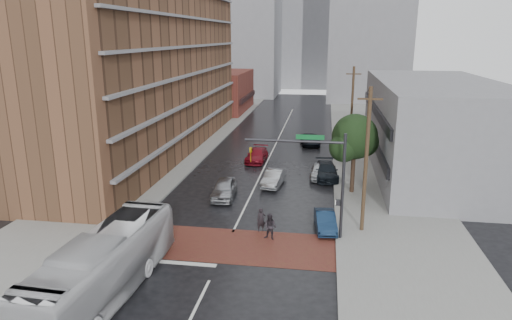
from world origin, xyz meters
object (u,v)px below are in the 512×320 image
(car_travel_b, at_px, (274,178))
(car_travel_c, at_px, (257,155))
(pedestrian_b, at_px, (270,227))
(pedestrian_a, at_px, (261,220))
(suv_travel, at_px, (310,139))
(car_parked_far, at_px, (319,171))
(car_parked_near, at_px, (325,221))
(car_travel_a, at_px, (224,189))
(car_parked_mid, at_px, (326,171))
(transit_bus, at_px, (103,267))

(car_travel_b, xyz_separation_m, car_travel_c, (-2.76, 7.90, -0.01))
(pedestrian_b, bearing_deg, pedestrian_a, 137.85)
(suv_travel, relative_size, car_parked_far, 1.16)
(car_travel_b, distance_m, car_travel_c, 8.36)
(car_travel_c, distance_m, suv_travel, 10.27)
(car_parked_near, bearing_deg, suv_travel, 88.14)
(pedestrian_b, bearing_deg, car_parked_near, 45.95)
(car_travel_a, bearing_deg, suv_travel, 69.11)
(car_travel_b, height_order, car_parked_far, car_travel_b)
(pedestrian_a, distance_m, car_travel_a, 7.47)
(car_parked_mid, height_order, car_parked_far, car_parked_mid)
(transit_bus, bearing_deg, car_travel_b, 74.20)
(pedestrian_a, relative_size, suv_travel, 0.36)
(car_travel_a, bearing_deg, car_parked_mid, 34.99)
(car_travel_a, xyz_separation_m, car_parked_far, (7.75, 6.71, -0.08))
(car_travel_a, relative_size, car_parked_mid, 0.91)
(pedestrian_a, relative_size, car_parked_far, 0.41)
(car_travel_b, bearing_deg, car_parked_near, -55.70)
(car_parked_far, bearing_deg, car_travel_a, -137.75)
(transit_bus, distance_m, car_parked_near, 15.31)
(car_travel_a, bearing_deg, car_travel_c, 81.66)
(car_travel_a, distance_m, suv_travel, 21.43)
(car_travel_a, xyz_separation_m, car_travel_c, (0.98, 11.72, -0.09))
(suv_travel, bearing_deg, car_travel_b, -106.63)
(car_travel_c, bearing_deg, pedestrian_b, -75.89)
(pedestrian_b, bearing_deg, suv_travel, 101.55)
(pedestrian_a, xyz_separation_m, car_travel_a, (-4.03, 6.29, -0.07))
(pedestrian_a, xyz_separation_m, car_parked_mid, (4.39, 13.00, -0.11))
(car_parked_near, bearing_deg, pedestrian_b, -155.22)
(pedestrian_b, distance_m, car_parked_far, 14.49)
(transit_bus, distance_m, car_travel_b, 20.57)
(car_parked_near, xyz_separation_m, car_parked_mid, (0.00, 12.00, 0.10))
(pedestrian_a, bearing_deg, suv_travel, 59.99)
(car_travel_a, relative_size, car_parked_near, 1.20)
(suv_travel, relative_size, car_parked_mid, 0.94)
(transit_bus, height_order, car_travel_c, transit_bus)
(car_travel_c, bearing_deg, car_parked_near, -63.54)
(transit_bus, bearing_deg, car_parked_far, 67.50)
(car_parked_mid, bearing_deg, pedestrian_a, -113.83)
(pedestrian_a, bearing_deg, car_parked_mid, 46.37)
(car_travel_a, height_order, car_parked_far, car_travel_a)
(transit_bus, relative_size, suv_travel, 2.57)
(car_travel_b, height_order, car_parked_mid, car_parked_mid)
(pedestrian_b, relative_size, car_parked_far, 0.44)
(pedestrian_a, relative_size, pedestrian_b, 0.94)
(pedestrian_a, relative_size, car_parked_mid, 0.34)
(car_travel_b, xyz_separation_m, car_parked_far, (4.01, 2.88, -0.01))
(pedestrian_a, distance_m, car_travel_c, 18.27)
(car_parked_mid, bearing_deg, car_travel_c, 140.83)
(suv_travel, bearing_deg, transit_bus, -111.87)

